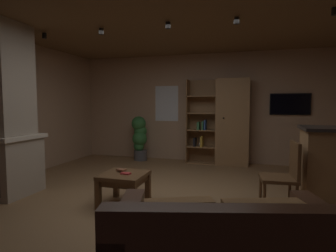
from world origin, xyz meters
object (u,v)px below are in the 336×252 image
Objects in this scene: coffee_table at (124,180)px; table_book_0 at (126,173)px; stone_fireplace at (2,119)px; potted_floor_plant at (140,137)px; table_book_1 at (121,170)px; wall_mounted_tv at (290,104)px; dining_chair at (285,173)px; bookshelf_cabinet at (228,123)px.

table_book_0 is (0.04, -0.04, 0.10)m from coffee_table.
stone_fireplace is 2.37× the size of potted_floor_plant.
potted_floor_plant is at bearing 107.27° from table_book_1.
wall_mounted_tv is (4.42, 3.29, 0.22)m from stone_fireplace.
dining_chair reaches higher than table_book_1.
stone_fireplace is 2.78× the size of dining_chair.
dining_chair reaches higher than coffee_table.
dining_chair is (2.06, 0.22, 0.19)m from coffee_table.
table_book_0 is at bearing -110.27° from bookshelf_cabinet.
table_book_1 is (-0.07, 0.07, 0.12)m from coffee_table.
stone_fireplace is at bearing -178.41° from table_book_0.
table_book_1 is at bearing -72.73° from potted_floor_plant.
stone_fireplace is 19.87× the size of table_book_0.
table_book_0 is at bearing -126.79° from wall_mounted_tv.
dining_chair is 3.12m from wall_mounted_tv.
bookshelf_cabinet is at bearing 67.10° from table_book_1.
coffee_table is (-1.16, -2.99, -0.61)m from bookshelf_cabinet.
stone_fireplace reaches higher than table_book_0.
wall_mounted_tv is (1.30, 0.21, 0.42)m from bookshelf_cabinet.
table_book_1 is at bearing 138.98° from table_book_0.
table_book_1 is 0.14× the size of dining_chair.
bookshelf_cabinet is 15.34× the size of table_book_1.
dining_chair is (2.02, 0.26, 0.08)m from table_book_0.
bookshelf_cabinet is (3.12, 3.08, -0.20)m from stone_fireplace.
bookshelf_cabinet is 1.38m from wall_mounted_tv.
coffee_table is (1.96, 0.09, -0.81)m from stone_fireplace.
dining_chair is at bearing -97.74° from wall_mounted_tv.
wall_mounted_tv is at bearing 36.68° from stone_fireplace.
potted_floor_plant is (-0.95, 2.87, 0.24)m from coffee_table.
coffee_table is 0.64× the size of dining_chair.
bookshelf_cabinet is 3.21m from table_book_1.
potted_floor_plant is at bearing -176.75° from bookshelf_cabinet.
table_book_1 is (-1.24, -2.93, -0.49)m from bookshelf_cabinet.
potted_floor_plant is (-2.11, -0.12, -0.37)m from bookshelf_cabinet.
coffee_table is 0.12m from table_book_0.
coffee_table is 3.03m from potted_floor_plant.
bookshelf_cabinet is at bearing 68.78° from coffee_table.
dining_chair reaches higher than table_book_0.
dining_chair is at bearing 4.16° from table_book_1.
stone_fireplace is 3.07× the size of wall_mounted_tv.
coffee_table is at bearing 139.77° from table_book_0.
dining_chair is at bearing 4.46° from stone_fireplace.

